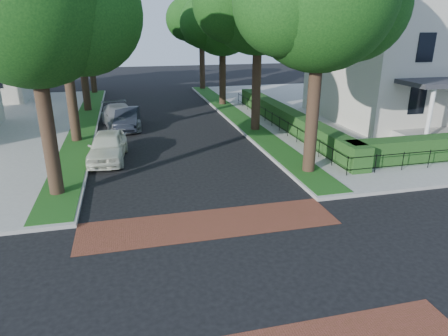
# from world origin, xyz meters

# --- Properties ---
(ground) EXTENTS (120.00, 120.00, 0.00)m
(ground) POSITION_xyz_m (0.00, 0.00, 0.00)
(ground) COLOR black
(ground) RESTS_ON ground
(sidewalk_ne) EXTENTS (30.00, 30.00, 0.15)m
(sidewalk_ne) POSITION_xyz_m (19.50, 19.00, 0.07)
(sidewalk_ne) COLOR gray
(sidewalk_ne) RESTS_ON ground
(crosswalk_far) EXTENTS (9.00, 2.20, 0.01)m
(crosswalk_far) POSITION_xyz_m (0.00, 3.20, 0.01)
(crosswalk_far) COLOR brown
(crosswalk_far) RESTS_ON ground
(grass_strip_ne) EXTENTS (1.60, 29.80, 0.02)m
(grass_strip_ne) POSITION_xyz_m (5.40, 19.10, 0.16)
(grass_strip_ne) COLOR #173F12
(grass_strip_ne) RESTS_ON sidewalk_ne
(grass_strip_nw) EXTENTS (1.60, 29.80, 0.02)m
(grass_strip_nw) POSITION_xyz_m (-5.40, 19.10, 0.16)
(grass_strip_nw) COLOR #173F12
(grass_strip_nw) RESTS_ON sidewalk_nw
(tree_right_far) EXTENTS (7.25, 6.23, 9.74)m
(tree_right_far) POSITION_xyz_m (5.60, 24.22, 6.91)
(tree_right_far) COLOR black
(tree_right_far) RESTS_ON sidewalk_ne
(tree_right_back) EXTENTS (7.50, 6.45, 10.20)m
(tree_right_back) POSITION_xyz_m (5.60, 33.23, 7.27)
(tree_right_back) COLOR black
(tree_right_back) RESTS_ON sidewalk_ne
(tree_left_near) EXTENTS (7.50, 6.45, 10.20)m
(tree_left_near) POSITION_xyz_m (-5.40, 7.23, 7.27)
(tree_left_near) COLOR black
(tree_left_near) RESTS_ON sidewalk_nw
(tree_left_far) EXTENTS (7.00, 6.02, 9.86)m
(tree_left_far) POSITION_xyz_m (-5.40, 24.22, 7.12)
(tree_left_far) COLOR black
(tree_left_far) RESTS_ON sidewalk_nw
(tree_left_back) EXTENTS (7.75, 6.66, 10.44)m
(tree_left_back) POSITION_xyz_m (-5.40, 33.24, 7.41)
(tree_left_back) COLOR black
(tree_left_back) RESTS_ON sidewalk_nw
(hedge_main_road) EXTENTS (1.00, 18.00, 1.20)m
(hedge_main_road) POSITION_xyz_m (7.70, 15.00, 0.75)
(hedge_main_road) COLOR #1E4016
(hedge_main_road) RESTS_ON sidewalk_ne
(fence_main_road) EXTENTS (0.06, 18.00, 0.90)m
(fence_main_road) POSITION_xyz_m (6.90, 15.00, 0.60)
(fence_main_road) COLOR black
(fence_main_road) RESTS_ON sidewalk_ne
(house_victorian) EXTENTS (13.00, 13.05, 12.48)m
(house_victorian) POSITION_xyz_m (17.51, 15.92, 6.02)
(house_victorian) COLOR beige
(house_victorian) RESTS_ON sidewalk_ne
(parked_car_front) EXTENTS (2.12, 4.47, 1.48)m
(parked_car_front) POSITION_xyz_m (-3.60, 11.28, 0.74)
(parked_car_front) COLOR silver
(parked_car_front) RESTS_ON ground
(parked_car_middle) EXTENTS (1.83, 4.28, 1.37)m
(parked_car_middle) POSITION_xyz_m (-2.52, 17.79, 0.69)
(parked_car_middle) COLOR black
(parked_car_middle) RESTS_ON ground
(parked_car_rear) EXTENTS (2.86, 5.35, 1.47)m
(parked_car_rear) POSITION_xyz_m (-3.00, 18.23, 0.74)
(parked_car_rear) COLOR gray
(parked_car_rear) RESTS_ON ground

